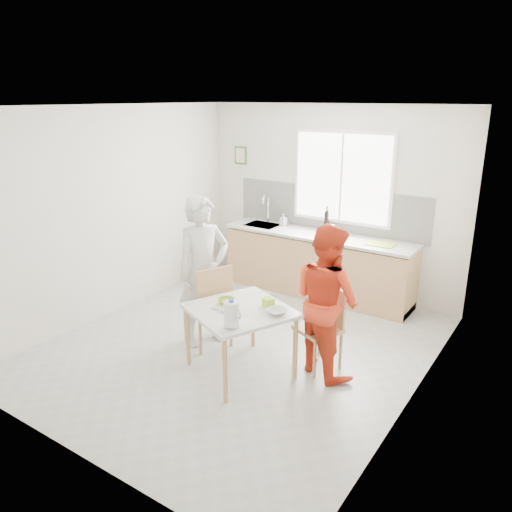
{
  "coord_description": "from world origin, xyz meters",
  "views": [
    {
      "loc": [
        3.08,
        -4.25,
        2.8
      ],
      "look_at": [
        0.1,
        0.2,
        1.07
      ],
      "focal_mm": 35.0,
      "sensor_mm": 36.0,
      "label": 1
    }
  ],
  "objects_px": {
    "person_white": "(204,271)",
    "milk_jug": "(232,313)",
    "person_red": "(327,300)",
    "wine_bottle_b": "(327,222)",
    "bowl_white": "(277,311)",
    "chair_left": "(210,302)",
    "wine_bottle_a": "(326,222)",
    "chair_far": "(323,323)",
    "dining_table": "(240,316)",
    "bowl_green": "(226,301)"
  },
  "relations": [
    {
      "from": "bowl_green",
      "to": "bowl_white",
      "type": "xyz_separation_m",
      "value": [
        0.58,
        0.07,
        -0.0
      ]
    },
    {
      "from": "dining_table",
      "to": "person_white",
      "type": "distance_m",
      "value": 0.85
    },
    {
      "from": "chair_far",
      "to": "bowl_green",
      "type": "relative_size",
      "value": 5.12
    },
    {
      "from": "chair_far",
      "to": "person_white",
      "type": "bearing_deg",
      "value": -145.02
    },
    {
      "from": "bowl_green",
      "to": "bowl_white",
      "type": "relative_size",
      "value": 0.86
    },
    {
      "from": "person_red",
      "to": "chair_far",
      "type": "bearing_deg",
      "value": -27.73
    },
    {
      "from": "dining_table",
      "to": "chair_far",
      "type": "bearing_deg",
      "value": 42.83
    },
    {
      "from": "bowl_green",
      "to": "wine_bottle_a",
      "type": "xyz_separation_m",
      "value": [
        -0.07,
        2.48,
        0.33
      ]
    },
    {
      "from": "dining_table",
      "to": "bowl_white",
      "type": "height_order",
      "value": "bowl_white"
    },
    {
      "from": "bowl_green",
      "to": "chair_left",
      "type": "bearing_deg",
      "value": 150.0
    },
    {
      "from": "dining_table",
      "to": "wine_bottle_b",
      "type": "height_order",
      "value": "wine_bottle_b"
    },
    {
      "from": "chair_left",
      "to": "person_red",
      "type": "bearing_deg",
      "value": 124.34
    },
    {
      "from": "milk_jug",
      "to": "wine_bottle_a",
      "type": "relative_size",
      "value": 0.81
    },
    {
      "from": "bowl_green",
      "to": "wine_bottle_b",
      "type": "height_order",
      "value": "wine_bottle_b"
    },
    {
      "from": "bowl_green",
      "to": "wine_bottle_b",
      "type": "relative_size",
      "value": 0.58
    },
    {
      "from": "milk_jug",
      "to": "dining_table",
      "type": "bearing_deg",
      "value": 139.3
    },
    {
      "from": "chair_far",
      "to": "bowl_green",
      "type": "distance_m",
      "value": 1.06
    },
    {
      "from": "milk_jug",
      "to": "bowl_green",
      "type": "bearing_deg",
      "value": 156.43
    },
    {
      "from": "person_white",
      "to": "milk_jug",
      "type": "bearing_deg",
      "value": -103.71
    },
    {
      "from": "dining_table",
      "to": "chair_left",
      "type": "distance_m",
      "value": 0.68
    },
    {
      "from": "dining_table",
      "to": "person_red",
      "type": "xyz_separation_m",
      "value": [
        0.72,
        0.52,
        0.16
      ]
    },
    {
      "from": "person_red",
      "to": "wine_bottle_b",
      "type": "distance_m",
      "value": 2.27
    },
    {
      "from": "person_white",
      "to": "wine_bottle_a",
      "type": "height_order",
      "value": "person_white"
    },
    {
      "from": "dining_table",
      "to": "person_red",
      "type": "relative_size",
      "value": 0.77
    },
    {
      "from": "chair_far",
      "to": "milk_jug",
      "type": "distance_m",
      "value": 1.16
    },
    {
      "from": "chair_far",
      "to": "person_white",
      "type": "relative_size",
      "value": 0.5
    },
    {
      "from": "dining_table",
      "to": "bowl_green",
      "type": "xyz_separation_m",
      "value": [
        -0.2,
        0.04,
        0.1
      ]
    },
    {
      "from": "person_red",
      "to": "wine_bottle_b",
      "type": "bearing_deg",
      "value": -39.85
    },
    {
      "from": "chair_far",
      "to": "wine_bottle_b",
      "type": "relative_size",
      "value": 2.95
    },
    {
      "from": "milk_jug",
      "to": "wine_bottle_b",
      "type": "xyz_separation_m",
      "value": [
        -0.46,
        2.93,
        0.21
      ]
    },
    {
      "from": "chair_far",
      "to": "milk_jug",
      "type": "bearing_deg",
      "value": -91.38
    },
    {
      "from": "chair_left",
      "to": "wine_bottle_a",
      "type": "height_order",
      "value": "wine_bottle_a"
    },
    {
      "from": "chair_left",
      "to": "bowl_green",
      "type": "bearing_deg",
      "value": 83.98
    },
    {
      "from": "dining_table",
      "to": "milk_jug",
      "type": "distance_m",
      "value": 0.48
    },
    {
      "from": "chair_left",
      "to": "bowl_green",
      "type": "distance_m",
      "value": 0.52
    },
    {
      "from": "milk_jug",
      "to": "chair_left",
      "type": "bearing_deg",
      "value": 164.41
    },
    {
      "from": "chair_far",
      "to": "bowl_white",
      "type": "relative_size",
      "value": 4.42
    },
    {
      "from": "person_white",
      "to": "milk_jug",
      "type": "relative_size",
      "value": 6.76
    },
    {
      "from": "chair_far",
      "to": "person_white",
      "type": "distance_m",
      "value": 1.48
    },
    {
      "from": "person_red",
      "to": "wine_bottle_b",
      "type": "relative_size",
      "value": 5.35
    },
    {
      "from": "person_white",
      "to": "person_red",
      "type": "bearing_deg",
      "value": -58.79
    },
    {
      "from": "person_white",
      "to": "bowl_white",
      "type": "bearing_deg",
      "value": -77.39
    },
    {
      "from": "bowl_white",
      "to": "wine_bottle_b",
      "type": "xyz_separation_m",
      "value": [
        -0.65,
        2.44,
        0.33
      ]
    },
    {
      "from": "dining_table",
      "to": "bowl_green",
      "type": "bearing_deg",
      "value": 170.05
    },
    {
      "from": "chair_left",
      "to": "chair_far",
      "type": "bearing_deg",
      "value": 128.58
    },
    {
      "from": "bowl_white",
      "to": "bowl_green",
      "type": "bearing_deg",
      "value": -173.02
    },
    {
      "from": "bowl_green",
      "to": "bowl_white",
      "type": "distance_m",
      "value": 0.58
    },
    {
      "from": "dining_table",
      "to": "chair_left",
      "type": "xyz_separation_m",
      "value": [
        -0.62,
        0.27,
        -0.1
      ]
    },
    {
      "from": "bowl_white",
      "to": "person_white",
      "type": "bearing_deg",
      "value": 168.63
    },
    {
      "from": "chair_far",
      "to": "bowl_white",
      "type": "distance_m",
      "value": 0.62
    }
  ]
}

